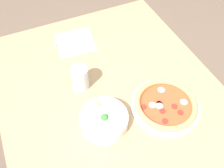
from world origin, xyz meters
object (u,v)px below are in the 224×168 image
Objects in this scene: bowl at (104,119)px; glass at (80,78)px; pizza at (166,104)px; fork at (77,45)px; knife at (75,38)px.

bowl is 0.23m from glass.
glass reaches higher than pizza.
bowl is 0.50m from fork.
pizza reaches higher than fork.
fork is at bearing -15.68° from glass.
glass is at bearing 74.57° from knife.
glass is (0.23, 0.02, 0.03)m from bowl.
knife is (0.59, 0.21, -0.01)m from pizza.
fork is at bearing 22.41° from pizza.
glass is (-0.27, 0.08, 0.05)m from fork.
pizza reaches higher than knife.
fork is 0.86× the size of knife.
bowl is 1.04× the size of fork.
pizza is 0.40m from glass.
bowl is at bearing -175.26° from glass.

